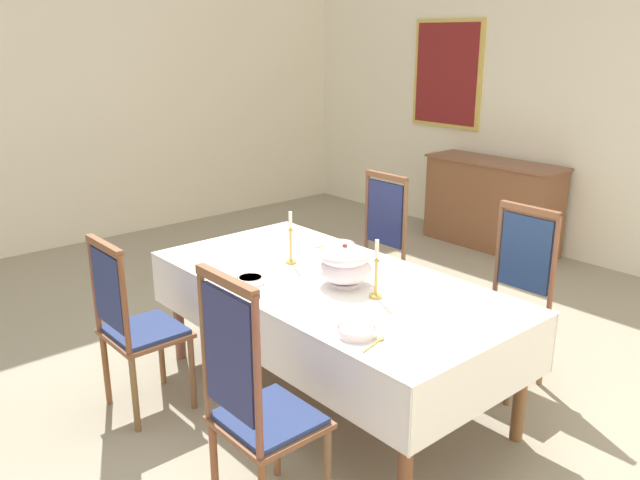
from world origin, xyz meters
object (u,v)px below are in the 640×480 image
at_px(dining_table, 330,291).
at_px(chair_south_a, 134,323).
at_px(chair_north_a, 373,249).
at_px(framed_painting, 447,74).
at_px(bowl_far_left, 250,279).
at_px(chair_south_b, 255,402).
at_px(candlestick_east, 376,275).
at_px(spoon_primary, 330,244).
at_px(bowl_near_right, 356,330).
at_px(bowl_near_left, 340,246).
at_px(chair_north_b, 511,296).
at_px(sideboard, 492,204).
at_px(spoon_secondary, 378,341).
at_px(soup_tureen, 345,265).
at_px(candlestick_west, 291,243).

distance_m(dining_table, chair_south_a, 1.14).
bearing_deg(chair_north_a, framed_painting, -61.13).
bearing_deg(bowl_far_left, chair_south_b, -34.24).
xyz_separation_m(candlestick_east, spoon_primary, (-0.85, 0.43, -0.12)).
height_order(bowl_near_right, framed_painting, framed_painting).
xyz_separation_m(chair_south_a, candlestick_east, (0.96, 0.96, 0.33)).
xyz_separation_m(bowl_near_left, framed_painting, (-1.62, 3.07, 0.92)).
xyz_separation_m(chair_north_b, sideboard, (-1.70, 2.25, -0.12)).
xyz_separation_m(bowl_far_left, spoon_primary, (-0.23, 0.82, -0.02)).
relative_size(chair_south_b, bowl_far_left, 7.60).
height_order(chair_north_a, framed_painting, framed_painting).
distance_m(dining_table, bowl_far_left, 0.47).
distance_m(bowl_near_left, spoon_secondary, 1.35).
distance_m(chair_south_a, sideboard, 4.20).
xyz_separation_m(soup_tureen, bowl_near_right, (0.51, -0.40, -0.10)).
distance_m(dining_table, framed_painting, 4.12).
relative_size(bowl_near_right, spoon_primary, 1.05).
height_order(soup_tureen, candlestick_west, candlestick_west).
height_order(chair_south_a, chair_north_a, chair_north_a).
height_order(chair_north_a, bowl_far_left, chair_north_a).
height_order(chair_north_a, spoon_secondary, chair_north_a).
relative_size(chair_south_a, bowl_near_right, 5.70).
bearing_deg(framed_painting, soup_tureen, -58.86).
bearing_deg(chair_north_b, chair_north_a, -0.04).
bearing_deg(sideboard, chair_north_b, 127.01).
bearing_deg(soup_tureen, chair_south_a, -126.68).
distance_m(spoon_primary, sideboard, 2.87).
bearing_deg(bowl_near_left, sideboard, 104.76).
distance_m(chair_south_a, soup_tureen, 1.24).
bearing_deg(bowl_near_left, spoon_primary, 168.28).
height_order(chair_north_b, bowl_near_right, chair_north_b).
relative_size(chair_south_b, bowl_near_left, 6.14).
height_order(dining_table, candlestick_east, candlestick_east).
bearing_deg(candlestick_east, bowl_far_left, -147.98).
bearing_deg(spoon_primary, framed_painting, 117.98).
xyz_separation_m(soup_tureen, sideboard, (-1.22, 3.21, -0.42)).
bearing_deg(spoon_secondary, bowl_far_left, 166.70).
bearing_deg(dining_table, chair_north_b, 58.18).
height_order(chair_south_a, chair_south_b, chair_south_b).
xyz_separation_m(bowl_far_left, sideboard, (-0.84, 3.60, -0.32)).
relative_size(chair_south_b, soup_tureen, 3.84).
distance_m(chair_north_b, framed_painting, 3.76).
relative_size(bowl_far_left, framed_painting, 0.14).
height_order(candlestick_east, sideboard, candlestick_east).
bearing_deg(sideboard, candlestick_east, 114.54).
bearing_deg(chair_south_a, dining_table, 58.24).
bearing_deg(candlestick_west, spoon_secondary, -18.51).
bearing_deg(bowl_far_left, chair_north_a, 104.13).
distance_m(spoon_primary, spoon_secondary, 1.47).
height_order(chair_south_a, spoon_primary, chair_south_a).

